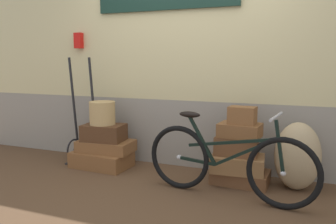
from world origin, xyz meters
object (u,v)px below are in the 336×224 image
object	(u,v)px
suitcase_0	(102,159)
suitcase_3	(240,177)
suitcase_2	(104,133)
suitcase_1	(106,146)
wicker_basket	(102,113)
suitcase_4	(238,163)
suitcase_7	(242,115)
suitcase_6	(240,130)
luggage_trolley	(84,137)
suitcase_5	(237,146)
burlap_sack	(297,156)
bicycle	(227,162)

from	to	relation	value
suitcase_0	suitcase_3	bearing A→B (deg)	4.63
suitcase_2	suitcase_1	bearing A→B (deg)	29.67
wicker_basket	suitcase_4	bearing A→B (deg)	-0.49
suitcase_4	suitcase_7	bearing A→B (deg)	-26.42
suitcase_6	suitcase_7	xyz separation A→B (m)	(0.02, -0.03, 0.16)
suitcase_3	luggage_trolley	bearing A→B (deg)	-177.87
suitcase_5	luggage_trolley	bearing A→B (deg)	178.23
suitcase_3	suitcase_0	bearing A→B (deg)	-174.63
suitcase_0	luggage_trolley	world-z (taller)	luggage_trolley
suitcase_6	wicker_basket	world-z (taller)	wicker_basket
suitcase_6	burlap_sack	distance (m)	0.62
suitcase_5	burlap_sack	bearing A→B (deg)	5.04
suitcase_0	bicycle	bearing A→B (deg)	-10.57
suitcase_4	suitcase_2	bearing A→B (deg)	175.19
suitcase_3	bicycle	xyz separation A→B (m)	(-0.06, -0.44, 0.28)
suitcase_3	suitcase_7	xyz separation A→B (m)	(0.01, -0.05, 0.67)
suitcase_5	bicycle	distance (m)	0.43
suitcase_1	burlap_sack	bearing A→B (deg)	-0.18
suitcase_4	suitcase_6	size ratio (longest dim) A/B	1.29
suitcase_4	wicker_basket	distance (m)	1.71
suitcase_7	wicker_basket	world-z (taller)	suitcase_7
suitcase_0	burlap_sack	size ratio (longest dim) A/B	1.01
burlap_sack	luggage_trolley	bearing A→B (deg)	179.59
suitcase_1	suitcase_4	xyz separation A→B (m)	(1.61, -0.02, -0.03)
wicker_basket	bicycle	world-z (taller)	bicycle
suitcase_3	suitcase_4	world-z (taller)	suitcase_4
suitcase_2	suitcase_4	world-z (taller)	suitcase_2
suitcase_4	burlap_sack	distance (m)	0.60
suitcase_5	suitcase_7	distance (m)	0.34
suitcase_7	suitcase_2	bearing A→B (deg)	-175.33
suitcase_1	suitcase_4	distance (m)	1.61
wicker_basket	suitcase_3	bearing A→B (deg)	0.73
suitcase_0	suitcase_5	bearing A→B (deg)	4.13
suitcase_7	burlap_sack	bearing A→B (deg)	14.19
wicker_basket	burlap_sack	size ratio (longest dim) A/B	0.45
suitcase_0	suitcase_1	xyz separation A→B (m)	(0.04, 0.04, 0.16)
suitcase_3	luggage_trolley	size ratio (longest dim) A/B	0.44
suitcase_1	suitcase_2	bearing A→B (deg)	-146.65
suitcase_0	suitcase_2	bearing A→B (deg)	46.23
suitcase_2	suitcase_6	bearing A→B (deg)	-5.05
suitcase_1	suitcase_4	bearing A→B (deg)	-2.23
suitcase_0	suitcase_5	size ratio (longest dim) A/B	1.61
suitcase_2	wicker_basket	world-z (taller)	wicker_basket
suitcase_7	suitcase_6	bearing A→B (deg)	137.49
burlap_sack	suitcase_7	bearing A→B (deg)	-171.27
suitcase_2	suitcase_5	size ratio (longest dim) A/B	1.14
suitcase_0	suitcase_4	bearing A→B (deg)	3.43
suitcase_5	suitcase_7	world-z (taller)	suitcase_7
suitcase_5	wicker_basket	size ratio (longest dim) A/B	1.39
suitcase_6	suitcase_7	world-z (taller)	suitcase_7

